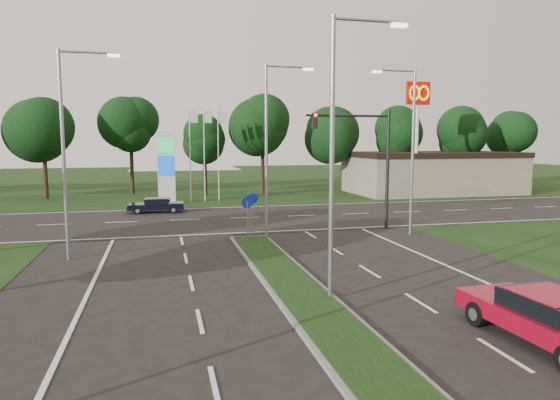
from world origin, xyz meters
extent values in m
plane|color=black|center=(0.00, 0.00, 0.00)|extent=(160.00, 160.00, 0.00)
cube|color=black|center=(0.00, 55.00, 0.00)|extent=(160.00, 50.00, 0.02)
cube|color=black|center=(0.00, 24.00, 0.00)|extent=(160.00, 12.00, 0.02)
cube|color=slate|center=(0.00, 4.00, 0.06)|extent=(2.00, 26.00, 0.12)
cube|color=gray|center=(22.00, 36.00, 2.00)|extent=(16.00, 9.00, 4.00)
cylinder|color=gray|center=(0.80, 6.00, 4.50)|extent=(0.16, 0.16, 9.00)
cylinder|color=gray|center=(1.90, 6.00, 8.90)|extent=(2.20, 0.10, 0.10)
cube|color=#FFF2CC|center=(3.00, 6.00, 8.80)|extent=(0.50, 0.22, 0.12)
cylinder|color=gray|center=(0.80, 16.00, 4.50)|extent=(0.16, 0.16, 9.00)
cylinder|color=gray|center=(1.90, 16.00, 8.90)|extent=(2.20, 0.10, 0.10)
cube|color=#FFF2CC|center=(3.00, 16.00, 8.80)|extent=(0.50, 0.22, 0.12)
cylinder|color=gray|center=(-8.50, 14.00, 4.50)|extent=(0.16, 0.16, 9.00)
cylinder|color=gray|center=(-7.40, 14.00, 8.90)|extent=(2.20, 0.10, 0.10)
cube|color=#FFF2CC|center=(-6.30, 14.00, 8.80)|extent=(0.50, 0.22, 0.12)
cylinder|color=gray|center=(9.00, 16.00, 4.50)|extent=(0.16, 0.16, 9.00)
cylinder|color=gray|center=(7.90, 16.00, 8.90)|extent=(2.20, 0.10, 0.10)
cube|color=#FFF2CC|center=(6.80, 16.00, 8.80)|extent=(0.50, 0.22, 0.12)
cylinder|color=black|center=(8.50, 18.00, 3.50)|extent=(0.20, 0.20, 7.00)
cylinder|color=black|center=(6.00, 18.00, 6.60)|extent=(5.00, 0.14, 0.14)
cube|color=black|center=(4.00, 18.00, 6.30)|extent=(0.28, 0.28, 0.90)
sphere|color=#FF190C|center=(4.00, 17.82, 6.60)|extent=(0.20, 0.20, 0.20)
cylinder|color=gray|center=(-0.30, 15.50, 1.10)|extent=(0.06, 0.06, 2.20)
cylinder|color=#0C26A5|center=(-0.30, 15.50, 2.10)|extent=(0.56, 0.04, 0.56)
cylinder|color=gray|center=(0.00, 16.50, 1.10)|extent=(0.06, 0.06, 2.20)
cylinder|color=#0C26A5|center=(0.00, 16.50, 2.10)|extent=(0.56, 0.04, 0.56)
cylinder|color=gray|center=(0.30, 17.20, 1.10)|extent=(0.06, 0.06, 2.20)
cylinder|color=#0C26A5|center=(0.30, 17.20, 2.10)|extent=(0.56, 0.04, 0.56)
cube|color=silver|center=(-4.00, 33.00, 3.00)|extent=(1.40, 0.30, 6.00)
cube|color=#0CA53F|center=(-4.00, 32.82, 4.80)|extent=(1.30, 0.08, 1.20)
cube|color=#0C3FBF|center=(-4.00, 32.82, 3.20)|extent=(1.30, 0.08, 1.60)
cylinder|color=silver|center=(-2.00, 34.00, 4.00)|extent=(0.08, 0.08, 8.00)
cube|color=#B2D8B2|center=(-1.65, 34.00, 7.20)|extent=(0.70, 0.02, 1.00)
cylinder|color=silver|center=(-0.80, 34.00, 4.00)|extent=(0.08, 0.08, 8.00)
cube|color=#B2D8B2|center=(-0.45, 34.00, 7.20)|extent=(0.70, 0.02, 1.00)
cylinder|color=silver|center=(0.40, 34.00, 4.00)|extent=(0.08, 0.08, 8.00)
cube|color=#B2D8B2|center=(0.75, 34.00, 7.20)|extent=(0.70, 0.02, 1.00)
cylinder|color=silver|center=(18.00, 32.00, 5.00)|extent=(0.30, 0.30, 10.00)
cube|color=#BF0C07|center=(18.00, 32.00, 9.40)|extent=(2.20, 0.35, 2.00)
torus|color=#FFC600|center=(17.55, 31.78, 9.40)|extent=(1.06, 0.16, 1.06)
torus|color=#FFC600|center=(18.45, 31.78, 9.40)|extent=(1.06, 0.16, 1.06)
cylinder|color=black|center=(0.00, 40.00, 2.20)|extent=(0.36, 0.36, 4.40)
sphere|color=black|center=(0.00, 40.00, 6.50)|extent=(6.00, 6.00, 6.00)
sphere|color=black|center=(0.30, 39.80, 7.50)|extent=(4.80, 4.80, 4.80)
cube|color=maroon|center=(5.02, 1.33, 0.61)|extent=(2.25, 4.99, 0.50)
cube|color=black|center=(5.03, 1.24, 1.09)|extent=(1.81, 2.24, 0.47)
cube|color=maroon|center=(5.03, 1.24, 1.32)|extent=(1.69, 1.84, 0.04)
cylinder|color=black|center=(4.02, 2.85, 0.35)|extent=(0.26, 0.70, 0.69)
cylinder|color=black|center=(5.86, 2.95, 0.35)|extent=(0.26, 0.70, 0.69)
cube|color=black|center=(-4.85, 27.92, 0.49)|extent=(3.96, 1.79, 0.40)
cube|color=black|center=(-4.77, 27.91, 0.86)|extent=(1.77, 1.44, 0.37)
cube|color=black|center=(-4.77, 27.91, 1.05)|extent=(1.46, 1.34, 0.04)
cylinder|color=black|center=(-6.13, 27.27, 0.27)|extent=(0.56, 0.20, 0.55)
cylinder|color=black|center=(-6.05, 28.69, 0.27)|extent=(0.56, 0.20, 0.55)
cylinder|color=black|center=(-3.65, 27.14, 0.27)|extent=(0.56, 0.20, 0.55)
cylinder|color=black|center=(-3.57, 28.57, 0.27)|extent=(0.56, 0.20, 0.55)
camera|label=1|loc=(-4.49, -8.98, 5.16)|focal=32.00mm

